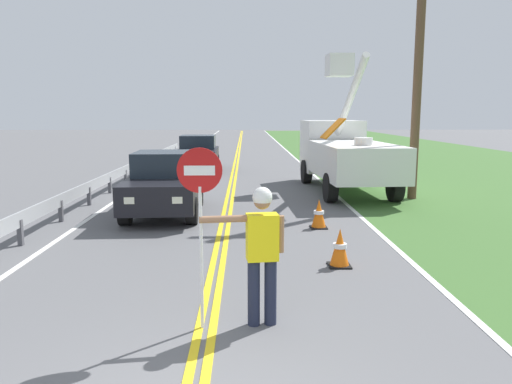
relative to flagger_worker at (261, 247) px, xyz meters
name	(u,v)px	position (x,y,z in m)	size (l,w,h in m)	color
grass_verge_right	(472,170)	(10.88, 17.49, -1.04)	(16.00, 110.00, 0.01)	#3D662D
centerline_yellow_left	(233,171)	(-0.81, 17.49, -1.04)	(0.11, 110.00, 0.01)	yellow
centerline_yellow_right	(237,171)	(-0.63, 17.49, -1.04)	(0.11, 110.00, 0.01)	yellow
edge_line_right	(309,170)	(2.88, 17.49, -1.04)	(0.12, 110.00, 0.01)	silver
edge_line_left	(160,171)	(-4.32, 17.49, -1.04)	(0.12, 110.00, 0.01)	silver
flagger_worker	(261,247)	(0.00, 0.00, 0.00)	(1.08, 0.29, 1.83)	#1E2338
stop_sign_paddle	(200,198)	(-0.76, -0.10, 0.66)	(0.56, 0.04, 2.33)	silver
utility_bucket_truck	(343,151)	(3.33, 11.50, 0.35)	(2.67, 6.91, 4.89)	white
oncoming_sedan_nearest	(165,184)	(-2.41, 7.23, -0.21)	(2.03, 4.16, 1.70)	black
oncoming_sedan_second	(198,154)	(-2.47, 17.47, -0.21)	(1.97, 4.13, 1.70)	black
utility_pole_near	(419,53)	(5.21, 9.52, 3.56)	(1.80, 0.28, 8.84)	brown
traffic_cone_lead	(340,248)	(1.50, 2.45, -0.71)	(0.40, 0.40, 0.70)	orange
traffic_cone_mid	(319,214)	(1.57, 5.46, -0.71)	(0.40, 0.40, 0.70)	orange
guardrail_left_shoulder	(118,174)	(-4.92, 12.00, -0.53)	(0.10, 32.00, 0.71)	#9EA0A3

